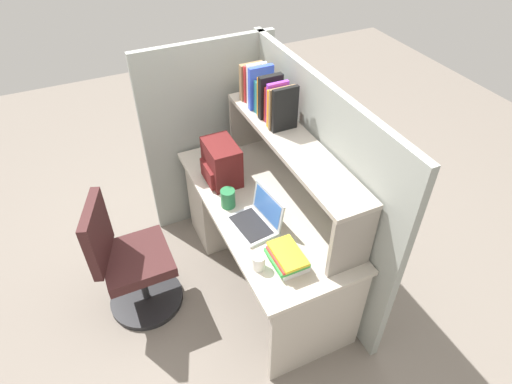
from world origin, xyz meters
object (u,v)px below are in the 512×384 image
(computer_mouse, at_px, (228,156))
(paper_cup, at_px, (259,262))
(laptop, at_px, (258,218))
(snack_canister, at_px, (228,198))
(office_chair, at_px, (130,265))
(backpack, at_px, (221,163))

(computer_mouse, height_order, paper_cup, paper_cup)
(laptop, bearing_deg, paper_cup, -24.41)
(computer_mouse, bearing_deg, snack_canister, -37.23)
(computer_mouse, xyz_separation_m, office_chair, (0.43, -0.91, -0.35))
(backpack, bearing_deg, computer_mouse, 148.76)
(laptop, distance_m, snack_canister, 0.26)
(backpack, relative_size, computer_mouse, 2.88)
(backpack, relative_size, snack_canister, 2.33)
(paper_cup, relative_size, snack_canister, 0.73)
(laptop, height_order, computer_mouse, laptop)
(laptop, xyz_separation_m, snack_canister, (-0.24, -0.10, 0.01))
(laptop, bearing_deg, computer_mouse, 172.67)
(computer_mouse, height_order, office_chair, office_chair)
(office_chair, bearing_deg, paper_cup, -113.54)
(paper_cup, distance_m, office_chair, 0.99)
(laptop, bearing_deg, snack_canister, -156.71)
(laptop, xyz_separation_m, backpack, (-0.52, -0.04, 0.09))
(computer_mouse, relative_size, office_chair, 0.11)
(backpack, height_order, snack_canister, backpack)
(paper_cup, bearing_deg, backpack, 172.86)
(laptop, xyz_separation_m, office_chair, (-0.31, -0.81, -0.39))
(snack_canister, xyz_separation_m, office_chair, (-0.07, -0.70, -0.40))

